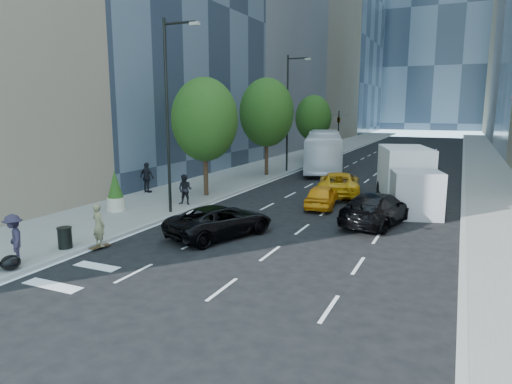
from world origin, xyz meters
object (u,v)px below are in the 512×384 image
at_px(black_sedan_mercedes, 377,209).
at_px(box_truck, 407,177).
at_px(trash_can, 65,238).
at_px(planter_shrub, 115,192).
at_px(skateboarder, 99,228).
at_px(black_sedan_lincoln, 220,221).
at_px(city_bus, 324,151).

xyz_separation_m(black_sedan_mercedes, box_truck, (0.84, 4.86, 0.93)).
distance_m(box_truck, trash_can, 18.53).
relative_size(box_truck, planter_shrub, 3.39).
relative_size(trash_can, planter_shrub, 0.37).
distance_m(skateboarder, black_sedan_lincoln, 5.17).
bearing_deg(city_bus, black_sedan_mercedes, -81.91).
xyz_separation_m(black_sedan_lincoln, box_truck, (6.91, 9.92, 1.03)).
bearing_deg(black_sedan_mercedes, box_truck, -87.02).
bearing_deg(black_sedan_lincoln, skateboarder, 68.37).
height_order(skateboarder, city_bus, city_bus).
relative_size(skateboarder, planter_shrub, 0.80).
height_order(skateboarder, black_sedan_lincoln, skateboarder).
bearing_deg(black_sedan_mercedes, skateboarder, 55.00).
distance_m(black_sedan_mercedes, city_bus, 20.00).
relative_size(city_bus, planter_shrub, 5.84).
bearing_deg(trash_can, black_sedan_lincoln, 44.73).
height_order(black_sedan_lincoln, planter_shrub, planter_shrub).
relative_size(skateboarder, black_sedan_lincoln, 0.35).
bearing_deg(planter_shrub, black_sedan_mercedes, 14.42).
relative_size(city_bus, box_truck, 1.72).
bearing_deg(skateboarder, black_sedan_mercedes, -126.54).
bearing_deg(box_truck, trash_can, -144.90).
distance_m(box_truck, planter_shrub, 16.52).
bearing_deg(black_sedan_mercedes, black_sedan_lincoln, 52.60).
relative_size(black_sedan_lincoln, planter_shrub, 2.29).
distance_m(black_sedan_mercedes, planter_shrub, 13.87).
bearing_deg(planter_shrub, skateboarder, -54.74).
height_order(skateboarder, box_truck, box_truck).
xyz_separation_m(black_sedan_lincoln, planter_shrub, (-7.36, 1.61, 0.50)).
bearing_deg(trash_can, city_bus, 84.51).
relative_size(black_sedan_lincoln, city_bus, 0.39).
bearing_deg(city_bus, planter_shrub, -119.53).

